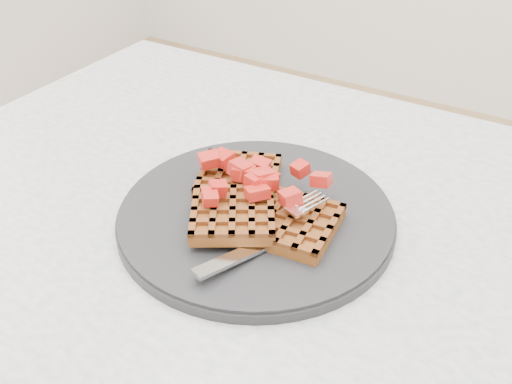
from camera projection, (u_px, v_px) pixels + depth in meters
The scene contains 5 objects.
table at pixel (332, 337), 0.66m from camera, with size 1.20×0.80×0.75m.
plate at pixel (256, 215), 0.65m from camera, with size 0.31×0.31×0.02m, color black.
waffles at pixel (254, 203), 0.63m from camera, with size 0.21×0.20×0.03m.
strawberry_pile at pixel (256, 181), 0.62m from camera, with size 0.15×0.15×0.02m, color #A00501, non-canonical shape.
fork at pixel (273, 237), 0.59m from camera, with size 0.02×0.18×0.02m, color silver, non-canonical shape.
Camera 1 is at (0.15, -0.42, 1.15)m, focal length 40.00 mm.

